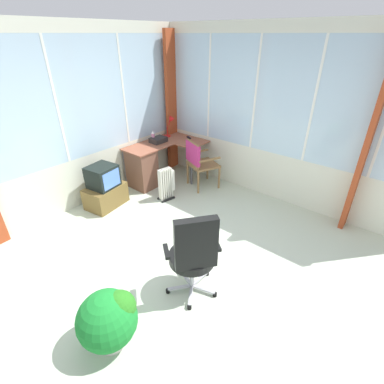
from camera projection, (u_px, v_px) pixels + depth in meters
ground at (181, 270)px, 3.55m from camera, size 5.75×5.67×0.06m
north_window_panel at (61, 126)px, 4.18m from camera, size 4.75×0.07×2.76m
east_window_panel at (280, 120)px, 4.47m from camera, size 0.07×4.67×2.76m
curtain_corner at (172, 104)px, 5.65m from camera, size 0.35×0.10×2.66m
curtain_east_far at (369, 141)px, 3.73m from camera, size 0.35×0.08×2.66m
desk at (145, 165)px, 5.30m from camera, size 1.42×0.99×0.75m
desk_lamp at (171, 123)px, 5.60m from camera, size 0.23×0.20×0.41m
tv_remote at (189, 138)px, 5.61m from camera, size 0.11×0.15×0.02m
spray_bottle at (153, 136)px, 5.39m from camera, size 0.06×0.06×0.22m
paper_tray at (158, 140)px, 5.39m from camera, size 0.30×0.23×0.09m
wooden_armchair at (197, 159)px, 5.13m from camera, size 0.64×0.63×0.91m
office_chair at (194, 253)px, 2.89m from camera, size 0.61×0.60×1.09m
tv_on_stand at (105, 188)px, 4.70m from camera, size 0.70×0.53×0.72m
space_heater at (167, 184)px, 4.90m from camera, size 0.32×0.22×0.58m
potted_plant at (109, 319)px, 2.54m from camera, size 0.55×0.55×0.60m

